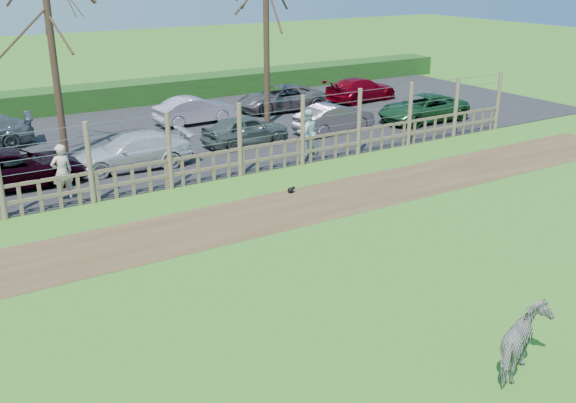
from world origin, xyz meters
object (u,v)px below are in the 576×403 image
tree_mid (49,22)px  crow (291,190)px  car_11 (195,110)px  car_2 (15,168)px  car_13 (361,89)px  car_3 (132,151)px  zebra (524,343)px  car_6 (423,108)px  car_4 (246,130)px  visitor_a (62,172)px  car_5 (334,118)px  tree_right (266,2)px  visitor_b (307,132)px  car_12 (281,98)px

tree_mid → crow: bearing=-57.5°
tree_mid → car_11: (6.25, 2.19, -4.23)m
tree_mid → car_2: tree_mid is taller
car_11 → car_13: (9.41, 0.10, 0.00)m
car_2 → car_3: same height
car_2 → zebra: bearing=-158.6°
car_2 → car_6: same height
crow → car_4: (1.46, 5.73, 0.54)m
visitor_a → car_4: (7.66, 2.66, -0.26)m
car_2 → car_11: 9.80m
car_2 → car_4: 8.69m
zebra → car_11: size_ratio=0.40×
crow → car_3: 6.09m
car_5 → car_11: size_ratio=1.00×
visitor_a → car_6: 16.50m
tree_right → visitor_b: size_ratio=4.26×
tree_mid → visitor_a: bearing=-103.7°
visitor_a → car_4: visitor_a is taller
car_11 → car_13: bearing=-91.8°
tree_right → visitor_b: bearing=-103.7°
car_4 → car_6: 8.74m
crow → car_5: 7.94m
car_6 → car_11: size_ratio=1.19×
tree_right → car_2: bearing=-163.6°
car_3 → car_6: 13.55m
tree_mid → car_12: size_ratio=1.58×
crow → car_13: car_13 is taller
car_3 → car_4: bearing=101.6°
car_3 → car_13: 14.92m
visitor_b → car_12: 7.83m
car_2 → car_5: bearing=-86.8°
car_5 → car_6: size_ratio=0.84×
visitor_b → car_12: (3.15, 7.17, -0.26)m
tree_mid → car_13: (15.66, 2.30, -4.23)m
visitor_a → crow: (6.20, -3.06, -0.80)m
visitor_b → car_6: 7.68m
zebra → car_5: (7.19, 15.72, 0.03)m
zebra → car_13: car_13 is taller
tree_mid → car_3: 5.36m
car_3 → car_11: bearing=141.2°
car_3 → car_12: bearing=123.6°
tree_right → crow: (-3.97, -8.39, -5.14)m
tree_mid → car_13: size_ratio=1.65×
visitor_a → car_13: (16.84, 7.12, -0.26)m
car_4 → car_6: (8.72, -0.69, 0.00)m
visitor_b → car_4: visitor_b is taller
car_3 → tree_right: bearing=118.0°
car_11 → car_13: size_ratio=0.88×
car_13 → car_3: bearing=104.3°
visitor_a → car_13: bearing=-164.3°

